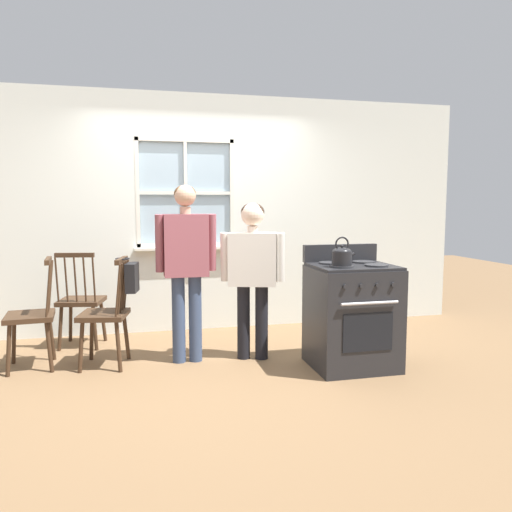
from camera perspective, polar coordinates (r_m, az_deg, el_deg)
The scene contains 11 objects.
ground_plane at distance 4.65m, azimuth -4.18°, elevation -12.36°, with size 16.00×16.00×0.00m, color brown.
wall_back at distance 5.80m, azimuth -6.45°, elevation 4.70°, with size 6.40×0.16×2.70m.
chair_by_window at distance 4.71m, azimuth -16.75°, elevation -6.52°, with size 0.47×0.48×0.98m.
chair_near_wall at distance 5.42m, azimuth -19.38°, elevation -4.97°, with size 0.49×0.47×0.98m.
chair_center_cluster at distance 4.88m, azimuth -24.17°, elevation -6.35°, with size 0.44×0.46×0.98m.
person_elderly_left at distance 4.59m, azimuth -8.00°, elevation -0.04°, with size 0.55×0.22×1.63m.
person_teen_center at distance 4.65m, azimuth -0.40°, elevation -0.91°, with size 0.60×0.33×1.47m.
stove at distance 4.57m, azimuth 10.89°, elevation -6.62°, with size 0.72×0.68×1.08m.
kettle at distance 4.30m, azimuth 9.79°, elevation 0.05°, with size 0.21×0.17×0.25m.
potted_plant at distance 5.73m, azimuth -5.82°, elevation 1.81°, with size 0.14×0.14×0.29m.
handbag at distance 4.60m, azimuth -14.03°, elevation -2.32°, with size 0.21×0.23×0.31m.
Camera 1 is at (-0.70, -4.36, 1.47)m, focal length 35.00 mm.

